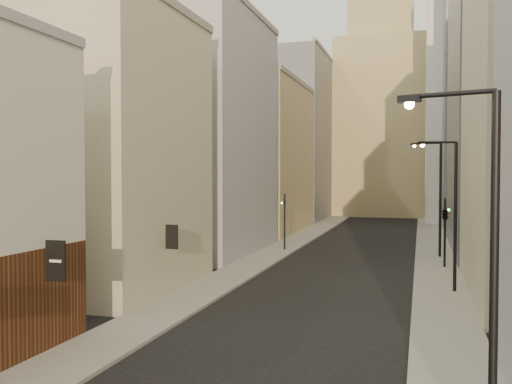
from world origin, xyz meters
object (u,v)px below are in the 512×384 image
(white_tower, at_px, (457,86))
(traffic_light_right, at_px, (445,214))
(traffic_light_left, at_px, (285,209))
(streetlamp_near, at_px, (483,258))
(streetlamp_far, at_px, (437,192))
(streetlamp_mid, at_px, (452,207))
(clock_tower, at_px, (381,107))

(white_tower, height_order, traffic_light_right, white_tower)
(traffic_light_left, bearing_deg, streetlamp_near, 94.45)
(streetlamp_far, distance_m, traffic_light_left, 12.73)
(white_tower, relative_size, traffic_light_right, 8.30)
(streetlamp_mid, distance_m, streetlamp_far, 13.88)
(traffic_light_right, bearing_deg, traffic_light_left, -29.85)
(traffic_light_left, height_order, traffic_light_right, same)
(clock_tower, bearing_deg, traffic_light_right, -81.44)
(streetlamp_far, height_order, traffic_light_left, streetlamp_far)
(streetlamp_far, xyz_separation_m, traffic_light_right, (0.40, -5.20, -1.36))
(streetlamp_near, height_order, streetlamp_far, streetlamp_far)
(streetlamp_near, xyz_separation_m, streetlamp_mid, (0.33, 20.28, -0.02))
(white_tower, distance_m, streetlamp_mid, 50.08)
(streetlamp_near, height_order, traffic_light_right, streetlamp_near)
(streetlamp_near, relative_size, traffic_light_right, 1.72)
(streetlamp_far, bearing_deg, white_tower, 88.63)
(traffic_light_left, relative_size, traffic_light_right, 1.00)
(clock_tower, distance_m, traffic_light_right, 55.72)
(clock_tower, distance_m, streetlamp_near, 83.69)
(white_tower, height_order, streetlamp_near, white_tower)
(clock_tower, height_order, streetlamp_mid, clock_tower)
(streetlamp_far, relative_size, traffic_light_left, 1.85)
(white_tower, xyz_separation_m, streetlamp_near, (-3.30, -68.36, -13.69))
(streetlamp_near, distance_m, streetlamp_mid, 20.28)
(streetlamp_near, height_order, traffic_light_left, streetlamp_near)
(streetlamp_mid, height_order, traffic_light_left, streetlamp_mid)
(traffic_light_left, bearing_deg, streetlamp_far, 161.56)
(white_tower, height_order, streetlamp_far, white_tower)
(streetlamp_near, bearing_deg, traffic_light_left, 126.29)
(streetlamp_mid, height_order, traffic_light_right, streetlamp_mid)
(clock_tower, bearing_deg, traffic_light_left, -95.97)
(streetlamp_far, bearing_deg, streetlamp_mid, -84.09)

